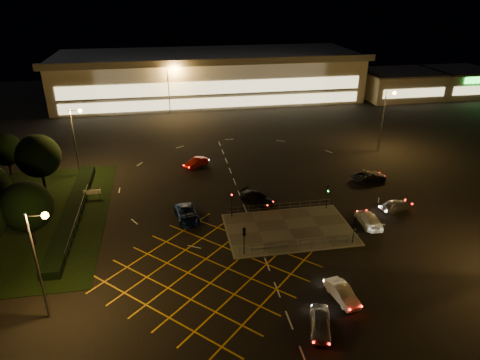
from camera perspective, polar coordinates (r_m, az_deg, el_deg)
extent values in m
plane|color=black|center=(50.98, 3.73, -5.69)|extent=(180.00, 180.00, 0.00)
cube|color=#4C4944|center=(49.77, 6.53, -6.55)|extent=(14.00, 9.00, 0.12)
cube|color=black|center=(57.56, -26.18, -4.59)|extent=(18.00, 30.00, 0.08)
cube|color=black|center=(56.08, -21.38, -3.90)|extent=(2.00, 26.00, 1.00)
cube|color=beige|center=(107.16, -4.19, 13.57)|extent=(70.00, 25.00, 10.00)
cube|color=slate|center=(106.27, -4.28, 16.32)|extent=(72.00, 26.50, 0.60)
cube|color=#FFEAA5|center=(94.96, -3.33, 12.13)|extent=(66.00, 0.20, 3.00)
cube|color=#FFEAA5|center=(95.72, -3.29, 10.26)|extent=(66.00, 0.20, 2.20)
cube|color=beige|center=(114.40, 20.43, 11.82)|extent=(18.00, 14.00, 6.00)
cube|color=slate|center=(113.81, 20.67, 13.35)|extent=(18.80, 14.80, 0.40)
cube|color=#FFEAA5|center=(108.60, 22.20, 10.69)|extent=(15.30, 0.20, 2.00)
cube|color=beige|center=(123.15, 27.03, 11.53)|extent=(14.00, 14.00, 6.00)
cube|color=slate|center=(122.60, 27.32, 12.95)|extent=(14.80, 14.80, 0.40)
cube|color=#FFEAA5|center=(117.78, 28.95, 10.43)|extent=(11.90, 0.20, 2.00)
cube|color=#19E533|center=(117.26, 29.22, 11.54)|extent=(7.00, 0.30, 1.40)
cylinder|color=slate|center=(38.60, -25.35, -10.61)|extent=(0.20, 0.20, 10.00)
cylinder|color=slate|center=(36.03, -25.66, -4.30)|extent=(1.40, 0.12, 0.12)
sphere|color=orange|center=(35.85, -24.57, -4.31)|extent=(0.56, 0.56, 0.56)
cylinder|color=slate|center=(65.35, -21.14, 4.53)|extent=(0.20, 0.20, 10.00)
cylinder|color=slate|center=(63.84, -21.18, 8.62)|extent=(1.40, 0.12, 0.12)
sphere|color=orange|center=(63.72, -20.55, 8.64)|extent=(0.56, 0.56, 0.56)
cylinder|color=slate|center=(74.62, 18.44, 7.34)|extent=(0.20, 0.20, 10.00)
cylinder|color=slate|center=(73.76, 19.43, 10.90)|extent=(1.40, 0.12, 0.12)
sphere|color=orange|center=(74.11, 19.91, 10.85)|extent=(0.56, 0.56, 0.56)
cylinder|color=slate|center=(92.92, -9.48, 11.56)|extent=(0.20, 0.20, 10.00)
cylinder|color=slate|center=(91.97, -9.24, 14.50)|extent=(1.40, 0.12, 0.12)
sphere|color=orange|center=(91.99, -8.79, 14.50)|extent=(0.56, 0.56, 0.56)
cylinder|color=slate|center=(103.33, 13.78, 12.52)|extent=(0.20, 0.20, 10.00)
cylinder|color=slate|center=(102.75, 14.43, 15.12)|extent=(1.40, 0.12, 0.12)
sphere|color=orange|center=(103.04, 14.80, 15.08)|extent=(0.56, 0.56, 0.56)
cylinder|color=black|center=(44.40, 0.55, -8.24)|extent=(0.10, 0.10, 3.00)
cube|color=black|center=(43.76, 0.55, -6.92)|extent=(0.28, 0.18, 0.90)
sphere|color=#19FF33|center=(43.87, 0.52, -6.83)|extent=(0.16, 0.16, 0.16)
cylinder|color=black|center=(47.78, 14.94, -6.58)|extent=(0.10, 0.10, 3.00)
cube|color=black|center=(47.18, 15.09, -5.33)|extent=(0.28, 0.18, 0.90)
sphere|color=#19FF33|center=(47.28, 15.03, -5.26)|extent=(0.16, 0.16, 0.16)
cylinder|color=black|center=(51.19, -1.11, -3.42)|extent=(0.10, 0.10, 3.00)
cube|color=black|center=(50.63, -1.12, -2.22)|extent=(0.28, 0.18, 0.90)
sphere|color=#FF0C0C|center=(50.52, -1.10, -2.29)|extent=(0.16, 0.16, 0.16)
cylinder|color=black|center=(54.14, 11.54, -2.29)|extent=(0.10, 0.10, 3.00)
cube|color=black|center=(53.61, 11.65, -1.15)|extent=(0.28, 0.18, 0.90)
sphere|color=#19FF33|center=(53.51, 11.70, -1.21)|extent=(0.16, 0.16, 0.16)
cylinder|color=black|center=(63.91, -24.72, -0.02)|extent=(0.36, 0.36, 2.88)
sphere|color=black|center=(62.64, -25.29, 2.90)|extent=(5.76, 5.76, 5.76)
cylinder|color=black|center=(71.08, -28.30, 1.43)|extent=(0.36, 0.36, 2.34)
sphere|color=black|center=(70.14, -28.77, 3.57)|extent=(4.68, 4.68, 4.68)
cylinder|color=black|center=(51.35, -25.90, -6.43)|extent=(0.36, 0.36, 2.70)
sphere|color=black|center=(49.86, -26.60, -3.17)|extent=(5.40, 5.40, 5.40)
imported|color=silver|center=(37.17, 10.67, -18.29)|extent=(2.85, 4.45, 1.41)
imported|color=silver|center=(40.49, 13.47, -14.44)|extent=(2.13, 4.26, 1.34)
imported|color=#0B1943|center=(51.50, -7.10, -4.57)|extent=(3.06, 5.50, 1.46)
imported|color=black|center=(54.85, 2.32, -2.46)|extent=(4.64, 5.08, 1.43)
imported|color=silver|center=(56.64, 20.07, -3.17)|extent=(4.33, 2.58, 1.38)
imported|color=#9E160B|center=(66.17, -5.85, 2.35)|extent=(4.07, 3.68, 1.35)
imported|color=black|center=(63.75, 16.88, 0.48)|extent=(5.33, 3.04, 1.40)
imported|color=silver|center=(52.32, 16.80, -5.05)|extent=(2.20, 4.96, 1.42)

